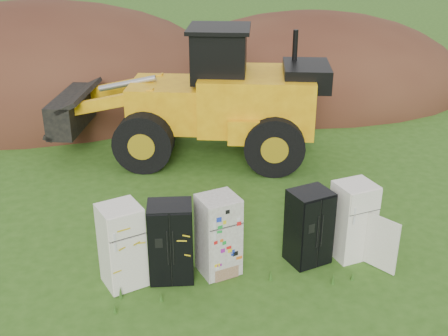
% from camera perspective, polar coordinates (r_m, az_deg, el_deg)
% --- Properties ---
extents(ground, '(120.00, 120.00, 0.00)m').
position_cam_1_polar(ground, '(11.94, 1.78, -10.12)').
color(ground, '#2B5115').
rests_on(ground, ground).
extents(fridge_leftmost, '(0.96, 0.94, 1.72)m').
position_cam_1_polar(fridge_leftmost, '(11.22, -10.32, -7.75)').
color(fridge_leftmost, white).
rests_on(fridge_leftmost, ground).
extents(fridge_black_side, '(0.95, 0.79, 1.66)m').
position_cam_1_polar(fridge_black_side, '(11.27, -5.41, -7.46)').
color(fridge_black_side, black).
rests_on(fridge_black_side, ground).
extents(fridge_sticker, '(0.92, 0.88, 1.71)m').
position_cam_1_polar(fridge_sticker, '(11.40, -0.57, -6.81)').
color(fridge_sticker, silver).
rests_on(fridge_sticker, ground).
extents(fridge_black_right, '(0.97, 0.88, 1.63)m').
position_cam_1_polar(fridge_black_right, '(11.89, 8.61, -5.92)').
color(fridge_black_right, black).
rests_on(fridge_black_right, ground).
extents(fridge_open_door, '(0.90, 0.85, 1.70)m').
position_cam_1_polar(fridge_open_door, '(12.23, 12.93, -5.19)').
color(fridge_open_door, white).
rests_on(fridge_open_door, ground).
extents(wheel_loader, '(8.67, 5.29, 3.92)m').
position_cam_1_polar(wheel_loader, '(16.81, -3.85, 7.60)').
color(wheel_loader, yellow).
rests_on(wheel_loader, ground).
extents(dirt_mound_right, '(13.82, 10.14, 6.45)m').
position_cam_1_polar(dirt_mound_right, '(24.65, 8.39, 8.01)').
color(dirt_mound_right, '#401F14').
rests_on(dirt_mound_right, ground).
extents(dirt_mound_left, '(16.10, 12.08, 7.54)m').
position_cam_1_polar(dirt_mound_left, '(24.57, -17.96, 7.03)').
color(dirt_mound_left, '#401F14').
rests_on(dirt_mound_left, ground).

